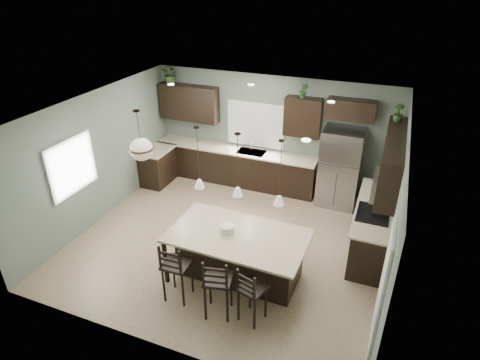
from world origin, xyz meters
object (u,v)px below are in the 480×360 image
bar_stool_left (177,270)px  bar_stool_right (252,294)px  serving_dish (227,229)px  bar_stool_center (218,285)px  refrigerator (340,168)px  kitchen_island (238,256)px  plant_back_left (171,74)px

bar_stool_left → bar_stool_right: size_ratio=1.11×
serving_dish → bar_stool_center: bearing=-75.8°
refrigerator → bar_stool_left: size_ratio=1.59×
serving_dish → kitchen_island: bearing=-1.4°
kitchen_island → bar_stool_right: size_ratio=2.27×
serving_dish → bar_stool_right: size_ratio=0.23×
refrigerator → kitchen_island: refrigerator is taller
bar_stool_left → bar_stool_right: bar_stool_left is taller
plant_back_left → serving_dish: bearing=-49.2°
plant_back_left → kitchen_island: bearing=-47.4°
bar_stool_left → kitchen_island: bearing=45.9°
refrigerator → bar_stool_left: 4.56m
kitchen_island → serving_dish: size_ratio=9.91×
bar_stool_left → plant_back_left: size_ratio=2.42×
serving_dish → bar_stool_center: bar_stool_center is taller
bar_stool_center → plant_back_left: size_ratio=2.44×
bar_stool_left → bar_stool_center: 0.78m
serving_dish → plant_back_left: 4.86m
bar_stool_right → plant_back_left: bearing=146.8°
refrigerator → bar_stool_center: bearing=-105.7°
bar_stool_left → bar_stool_right: bearing=-2.3°
kitchen_island → serving_dish: bearing=-180.0°
serving_dish → bar_stool_center: (0.23, -0.92, -0.41)m
serving_dish → refrigerator: bearing=66.6°
serving_dish → bar_stool_left: (-0.54, -0.84, -0.41)m
refrigerator → serving_dish: refrigerator is taller
refrigerator → serving_dish: (-1.41, -3.27, 0.07)m
serving_dish → bar_stool_right: serving_dish is taller
bar_stool_right → plant_back_left: size_ratio=2.18×
refrigerator → bar_stool_right: refrigerator is taller
refrigerator → bar_stool_left: refrigerator is taller
refrigerator → bar_stool_right: bearing=-98.8°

